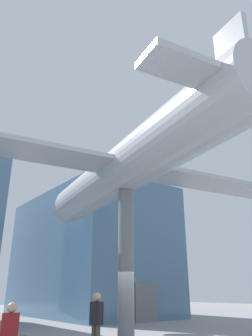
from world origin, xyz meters
TOP-DOWN VIEW (x-y plane):
  - glass_pavilion_right at (6.80, 14.00)m, footprint 8.28×14.50m
  - support_pylon_central at (0.00, 0.00)m, footprint 0.61×0.61m
  - suspended_airplane at (0.03, 0.18)m, footprint 17.52×15.71m
  - visitor_person at (-1.84, -0.88)m, footprint 0.30×0.44m
  - visitor_second at (-4.85, -1.80)m, footprint 0.45×0.35m

SIDE VIEW (x-z plane):
  - visitor_second at x=-4.85m, z-range 0.11..1.68m
  - visitor_person at x=-1.84m, z-range 0.14..1.93m
  - support_pylon_central at x=0.00m, z-range 0.00..5.70m
  - glass_pavilion_right at x=6.80m, z-range -0.29..9.77m
  - suspended_airplane at x=0.03m, z-range 5.10..8.32m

